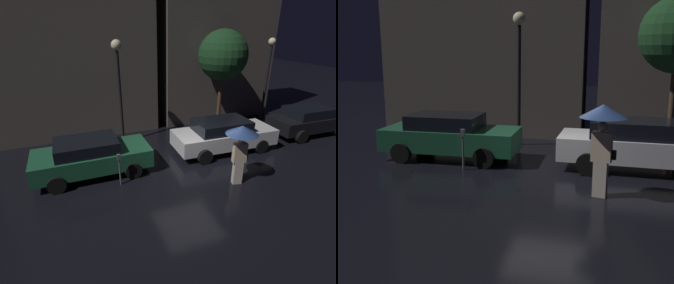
% 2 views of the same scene
% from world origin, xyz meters
% --- Properties ---
extents(ground_plane, '(60.00, 60.00, 0.00)m').
position_xyz_m(ground_plane, '(0.00, 0.00, 0.00)').
color(ground_plane, black).
extents(building_facade_left, '(8.23, 3.00, 10.82)m').
position_xyz_m(building_facade_left, '(-3.66, 6.50, 5.41)').
color(building_facade_left, '#564C47').
rests_on(building_facade_left, ground).
extents(building_facade_right, '(6.73, 3.00, 9.81)m').
position_xyz_m(building_facade_right, '(4.39, 6.50, 4.90)').
color(building_facade_right, '#564C47').
rests_on(building_facade_right, ground).
extents(parked_car_green, '(4.32, 2.00, 1.44)m').
position_xyz_m(parked_car_green, '(-3.47, 1.40, 0.76)').
color(parked_car_green, '#1E5638').
rests_on(parked_car_green, ground).
extents(parked_car_white, '(4.64, 1.97, 1.47)m').
position_xyz_m(parked_car_white, '(2.31, 1.38, 0.77)').
color(parked_car_white, silver).
rests_on(parked_car_white, ground).
extents(parked_car_black, '(4.19, 1.96, 1.45)m').
position_xyz_m(parked_car_black, '(7.55, 1.52, 0.77)').
color(parked_car_black, black).
rests_on(parked_car_black, ground).
extents(pedestrian_with_umbrella, '(1.11, 1.11, 2.23)m').
position_xyz_m(pedestrian_with_umbrella, '(1.32, -1.18, 1.75)').
color(pedestrian_with_umbrella, beige).
rests_on(pedestrian_with_umbrella, ground).
extents(parking_meter, '(0.12, 0.10, 1.21)m').
position_xyz_m(parking_meter, '(-2.64, 0.25, 0.75)').
color(parking_meter, '#4C5154').
rests_on(parking_meter, ground).
extents(street_lamp_near, '(0.46, 0.46, 4.74)m').
position_xyz_m(street_lamp_near, '(-1.74, 3.88, 3.40)').
color(street_lamp_near, black).
rests_on(street_lamp_near, ground).
extents(street_lamp_far, '(0.40, 0.40, 4.67)m').
position_xyz_m(street_lamp_far, '(6.58, 3.96, 3.13)').
color(street_lamp_far, black).
rests_on(street_lamp_far, ground).
extents(street_tree, '(2.46, 2.46, 5.14)m').
position_xyz_m(street_tree, '(3.49, 3.78, 3.89)').
color(street_tree, '#473323').
rests_on(street_tree, ground).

